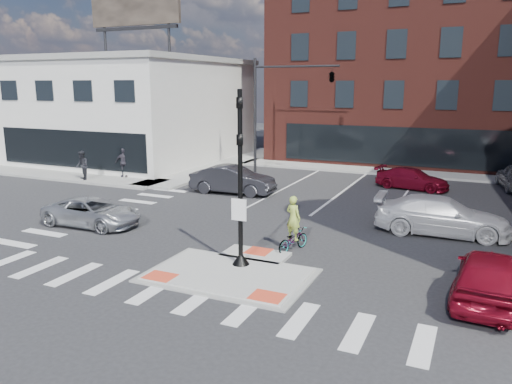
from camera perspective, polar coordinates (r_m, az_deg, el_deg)
The scene contains 18 objects.
ground at distance 17.25m, azimuth -2.34°, elevation -9.03°, with size 120.00×120.00×0.00m, color #28282B.
refuge_island at distance 17.02m, azimuth -2.74°, elevation -9.15°, with size 5.40×4.65×0.13m.
sidewalk_nw at distance 38.65m, azimuth -14.43°, elevation 2.66°, with size 23.50×20.50×0.15m.
sidewalk_n at distance 37.11m, azimuth 17.49°, elevation 2.09°, with size 26.00×3.00×0.15m, color gray.
building_nw at distance 45.14m, azimuth -16.20°, elevation 9.20°, with size 20.40×16.40×14.40m.
building_n at distance 46.55m, azimuth 19.73°, elevation 13.46°, with size 24.40×18.40×15.50m.
building_far_left at distance 67.30m, azimuth 15.08°, elevation 10.78°, with size 10.00×12.00×10.00m, color slate.
building_far_right at distance 68.36m, azimuth 26.40°, elevation 10.80°, with size 12.00×12.00×12.00m, color brown.
signal_pole at distance 16.89m, azimuth -1.80°, elevation -1.12°, with size 0.60×0.60×5.98m.
mast_arm_signal at distance 34.08m, azimuth 6.20°, elevation 12.10°, with size 6.10×2.24×8.00m.
silver_suv at distance 23.56m, azimuth -18.21°, elevation -2.19°, with size 2.10×4.55×1.26m, color #B2B5BA.
red_sedan at distance 16.25m, azimuth 25.10°, elevation -8.65°, with size 1.85×4.60×1.57m, color maroon.
white_pickup at distance 22.52m, azimuth 20.45°, elevation -2.57°, with size 2.24×5.50×1.60m, color white.
bg_car_dark at distance 28.99m, azimuth -2.67°, elevation 1.41°, with size 1.71×4.91×1.62m, color #26262B.
bg_car_red at distance 31.71m, azimuth 17.41°, elevation 1.47°, with size 1.77×4.35×1.26m, color maroon.
cyclist at distance 19.06m, azimuth 4.26°, elevation -4.65°, with size 1.08×1.80×2.16m.
pedestrian_a at distance 34.18m, azimuth -19.27°, elevation 2.88°, with size 0.92×0.72×1.89m, color black.
pedestrian_b at distance 34.51m, azimuth -14.88°, elevation 3.28°, with size 1.14×0.47×1.95m, color #312D37.
Camera 1 is at (7.28, -14.33, 6.26)m, focal length 35.00 mm.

